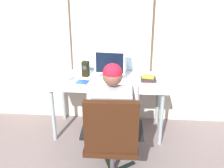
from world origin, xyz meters
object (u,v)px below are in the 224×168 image
desk (108,84)px  crt_monitor (111,62)px  cd_case (83,82)px  book_stack (148,79)px  desk_speaker (86,69)px  wine_glass (67,76)px  office_chair (112,136)px  person_seated (113,114)px

desk → crt_monitor: crt_monitor is taller
cd_case → book_stack: bearing=6.0°
desk_speaker → book_stack: bearing=-9.6°
wine_glass → desk_speaker: bearing=49.7°
office_chair → book_stack: size_ratio=5.18×
wine_glass → office_chair: bearing=-54.2°
desk → office_chair: 0.99m
desk → wine_glass: 0.53m
office_chair → wine_glass: (-0.61, 0.85, 0.29)m
office_chair → crt_monitor: (-0.09, 0.99, 0.44)m
book_stack → cd_case: bearing=-174.0°
desk → desk_speaker: 0.36m
book_stack → cd_case: book_stack is taller
cd_case → desk: bearing=21.9°
person_seated → crt_monitor: (-0.08, 0.73, 0.34)m
person_seated → office_chair: bearing=-88.4°
wine_glass → desk_speaker: desk_speaker is taller
wine_glass → book_stack: bearing=5.0°
office_chair → cd_case: 0.97m
person_seated → desk: bearing=98.9°
wine_glass → book_stack: 1.00m
desk → person_seated: bearing=-81.1°
wine_glass → person_seated: bearing=-43.8°
person_seated → wine_glass: person_seated is taller
crt_monitor → office_chair: bearing=-84.9°
book_stack → cd_case: (-0.81, -0.09, -0.03)m
wine_glass → cd_case: bearing=0.6°
desk → desk_speaker: desk_speaker is taller
cd_case → desk_speaker: bearing=88.6°
person_seated → desk_speaker: bearing=117.2°
crt_monitor → wine_glass: (-0.52, -0.15, -0.14)m
desk_speaker → desk: bearing=-18.0°
book_stack → cd_case: size_ratio=1.17×
desk_speaker → book_stack: (0.80, -0.14, -0.06)m
person_seated → crt_monitor: size_ratio=3.19×
desk → wine_glass: bearing=-165.7°
crt_monitor → book_stack: size_ratio=2.04×
desk → person_seated: (0.11, -0.71, -0.04)m
desk_speaker → book_stack: size_ratio=1.03×
desk → wine_glass: wine_glass is taller
crt_monitor → wine_glass: size_ratio=3.20×
office_chair → book_stack: office_chair is taller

